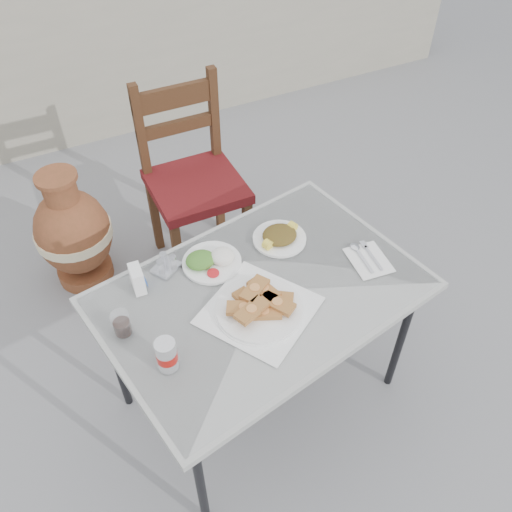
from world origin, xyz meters
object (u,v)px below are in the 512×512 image
soda_can (167,355)px  terracotta_urn (74,233)px  napkin_holder (137,279)px  salad_chopped_plate (280,236)px  salad_rice_plate (211,260)px  pide_plate (259,305)px  condiment_caddy (166,265)px  cola_glass (122,325)px  cafe_table (261,299)px  chair (193,179)px

soda_can → terracotta_urn: size_ratio=0.18×
napkin_holder → salad_chopped_plate: bearing=3.7°
salad_rice_plate → pide_plate: bearing=-77.8°
pide_plate → napkin_holder: bearing=140.2°
condiment_caddy → terracotta_urn: 0.96m
soda_can → napkin_holder: bearing=87.3°
cola_glass → pide_plate: bearing=-14.8°
salad_rice_plate → salad_chopped_plate: (0.30, 0.00, -0.00)m
cafe_table → salad_rice_plate: salad_rice_plate is taller
salad_chopped_plate → condiment_caddy: bearing=174.2°
pide_plate → chair: chair is taller
cola_glass → terracotta_urn: bearing=91.4°
cola_glass → chair: chair is taller
condiment_caddy → pide_plate: bearing=-56.3°
salad_rice_plate → napkin_holder: bearing=179.3°
salad_rice_plate → terracotta_urn: salad_rice_plate is taller
pide_plate → cola_glass: (-0.46, 0.12, 0.01)m
salad_chopped_plate → cola_glass: size_ratio=2.36×
soda_can → chair: (0.51, 1.12, -0.24)m
terracotta_urn → salad_rice_plate: bearing=-64.2°
soda_can → terracotta_urn: (-0.12, 1.24, -0.45)m
terracotta_urn → pide_plate: bearing=-67.4°
salad_chopped_plate → condiment_caddy: size_ratio=1.69×
cafe_table → chair: (0.10, 0.97, -0.13)m
salad_rice_plate → chair: bearing=74.6°
salad_chopped_plate → terracotta_urn: (-0.72, 0.87, -0.41)m
terracotta_urn → condiment_caddy: bearing=-72.6°
cafe_table → terracotta_urn: 1.25m
salad_chopped_plate → cola_glass: bearing=-166.3°
cafe_table → soda_can: soda_can is taller
pide_plate → terracotta_urn: pide_plate is taller
condiment_caddy → chair: size_ratio=0.13×
condiment_caddy → terracotta_urn: condiment_caddy is taller
napkin_holder → terracotta_urn: size_ratio=0.15×
salad_chopped_plate → condiment_caddy: condiment_caddy is taller
pide_plate → soda_can: (-0.37, -0.08, 0.03)m
salad_rice_plate → soda_can: 0.48m
napkin_holder → condiment_caddy: bearing=24.3°
pide_plate → salad_chopped_plate: 0.38m
pide_plate → terracotta_urn: bearing=112.6°
salad_chopped_plate → terracotta_urn: size_ratio=0.32×
soda_can → cola_glass: (-0.09, 0.20, -0.02)m
salad_rice_plate → salad_chopped_plate: size_ratio=1.06×
napkin_holder → cafe_table: bearing=-23.9°
pide_plate → soda_can: soda_can is taller
salad_rice_plate → cola_glass: (-0.40, -0.17, 0.02)m
chair → cola_glass: bearing=-122.5°
soda_can → condiment_caddy: 0.44m
chair → terracotta_urn: (-0.63, 0.11, -0.21)m
cafe_table → terracotta_urn: cafe_table is taller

